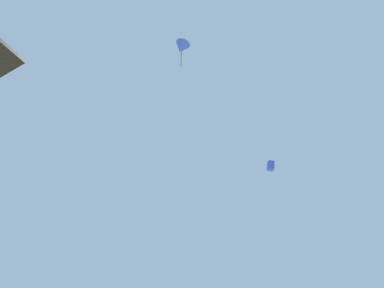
# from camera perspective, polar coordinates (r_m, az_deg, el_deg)

# --- Properties ---
(distant_kite_blue_far_center) EXTENTS (1.23, 1.14, 1.92)m
(distant_kite_blue_far_center) POSITION_cam_1_polar(r_m,az_deg,el_deg) (18.72, -1.83, 16.20)
(distant_kite_blue_far_center) COLOR blue
(distant_kite_blue_high_left) EXTENTS (1.19, 1.01, 1.30)m
(distant_kite_blue_high_left) POSITION_cam_1_polar(r_m,az_deg,el_deg) (41.40, 13.38, -3.67)
(distant_kite_blue_high_left) COLOR blue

